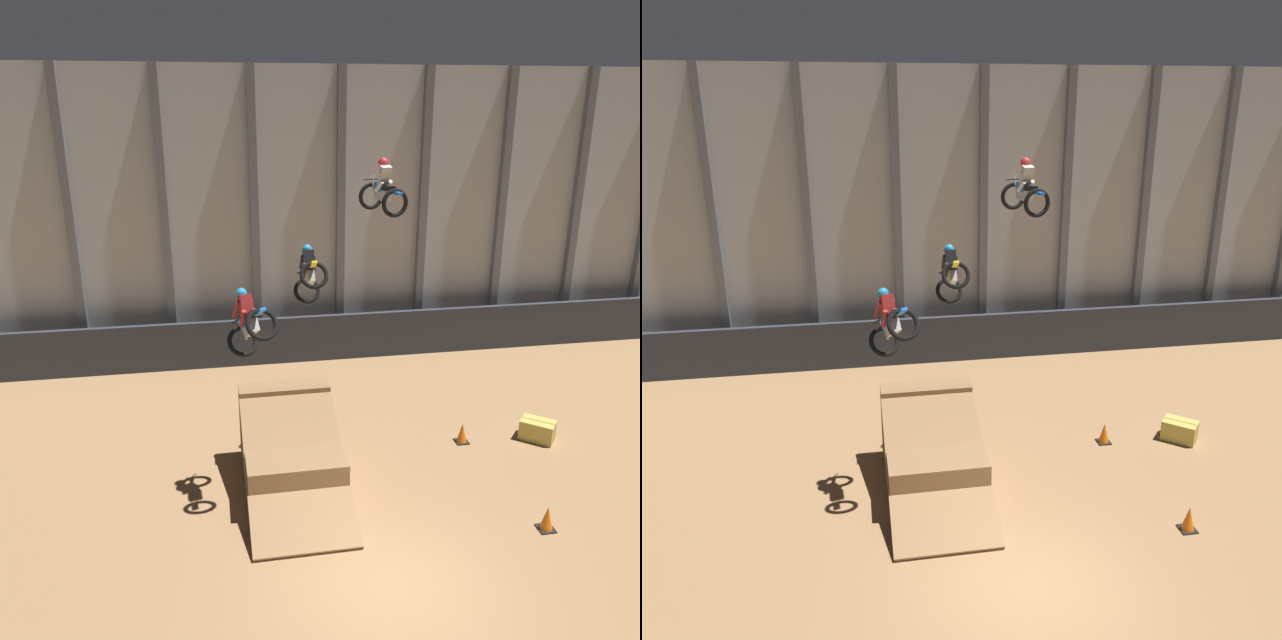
# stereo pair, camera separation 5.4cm
# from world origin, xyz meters

# --- Properties ---
(ground_plane) EXTENTS (60.00, 60.00, 0.00)m
(ground_plane) POSITION_xyz_m (0.00, 0.00, 0.00)
(ground_plane) COLOR #9E754C
(arena_back_wall) EXTENTS (32.00, 0.40, 10.11)m
(arena_back_wall) POSITION_xyz_m (-0.00, 12.42, 5.06)
(arena_back_wall) COLOR #ADB2B7
(arena_back_wall) RESTS_ON ground_plane
(lower_barrier) EXTENTS (31.36, 0.20, 1.70)m
(lower_barrier) POSITION_xyz_m (0.00, 11.36, 0.85)
(lower_barrier) COLOR #2D333D
(lower_barrier) RESTS_ON ground_plane
(dirt_ramp) EXTENTS (2.33, 4.30, 2.18)m
(dirt_ramp) POSITION_xyz_m (-1.42, 3.96, 0.74)
(dirt_ramp) COLOR #966F48
(dirt_ramp) RESTS_ON ground_plane
(rider_bike_left_air) EXTENTS (1.22, 1.81, 1.67)m
(rider_bike_left_air) POSITION_xyz_m (-2.32, 3.58, 4.29)
(rider_bike_left_air) COLOR black
(rider_bike_center_air) EXTENTS (0.73, 1.69, 1.68)m
(rider_bike_center_air) POSITION_xyz_m (-0.57, 6.13, 4.65)
(rider_bike_center_air) COLOR black
(rider_bike_right_air) EXTENTS (1.00, 1.79, 1.44)m
(rider_bike_right_air) POSITION_xyz_m (1.42, 6.46, 6.72)
(rider_bike_right_air) COLOR black
(traffic_cone_near_ramp) EXTENTS (0.36, 0.36, 0.58)m
(traffic_cone_near_ramp) POSITION_xyz_m (3.84, 1.02, 0.28)
(traffic_cone_near_ramp) COLOR black
(traffic_cone_near_ramp) RESTS_ON ground_plane
(traffic_cone_arena_edge) EXTENTS (0.36, 0.36, 0.58)m
(traffic_cone_arena_edge) POSITION_xyz_m (3.46, 4.89, 0.28)
(traffic_cone_arena_edge) COLOR black
(traffic_cone_arena_edge) RESTS_ON ground_plane
(hay_bale_trackside) EXTENTS (1.07, 1.04, 0.57)m
(hay_bale_trackside) POSITION_xyz_m (5.59, 4.69, 0.28)
(hay_bale_trackside) COLOR #CCB751
(hay_bale_trackside) RESTS_ON ground_plane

